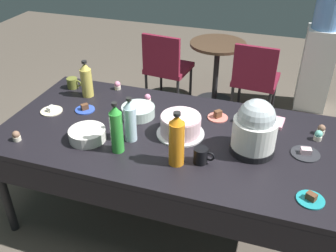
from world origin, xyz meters
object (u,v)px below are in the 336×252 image
object	(u,v)px
dessert_plate_cobalt	(85,109)
cupcake_mint	(321,130)
dessert_plate_coral	(218,116)
cupcake_lemon	(318,136)
cupcake_berry	(16,136)
glass_salad_bowl	(138,111)
dessert_plate_cream	(51,110)
cupcake_cocoa	(148,99)
dessert_plate_teal	(311,199)
soda_bottle_water	(130,121)
cupcake_rose	(240,118)
maroon_chair_right	(255,76)
dessert_plate_charcoal	(305,153)
maroon_chair_left	(166,65)
water_cooler	(319,57)
soda_bottle_ginger_ale	(86,80)
cupcake_vanilla	(117,86)
potluck_table	(168,140)
soda_bottle_lime_soda	(116,129)
coffee_mug_black	(201,156)
coffee_mug_olive	(73,83)
round_cafe_table	(217,62)
soda_bottle_orange_juice	(177,140)
slow_cooker	(255,128)
ceramic_snack_bowl	(87,135)

from	to	relation	value
dessert_plate_cobalt	cupcake_mint	distance (m)	1.61
dessert_plate_coral	cupcake_lemon	distance (m)	0.66
cupcake_berry	glass_salad_bowl	bearing A→B (deg)	40.30
dessert_plate_cream	cupcake_cocoa	world-z (taller)	cupcake_cocoa
dessert_plate_teal	soda_bottle_water	distance (m)	1.11
cupcake_rose	maroon_chair_right	distance (m)	1.38
dessert_plate_charcoal	cupcake_rose	xyz separation A→B (m)	(-0.43, 0.25, 0.02)
maroon_chair_left	water_cooler	world-z (taller)	water_cooler
dessert_plate_coral	maroon_chair_right	distance (m)	1.38
soda_bottle_ginger_ale	water_cooler	world-z (taller)	water_cooler
soda_bottle_ginger_ale	maroon_chair_left	bearing A→B (deg)	82.11
cupcake_vanilla	maroon_chair_right	distance (m)	1.54
potluck_table	maroon_chair_left	size ratio (longest dim) A/B	2.59
cupcake_vanilla	cupcake_mint	xyz separation A→B (m)	(1.52, -0.18, 0.00)
maroon_chair_right	soda_bottle_lime_soda	bearing A→B (deg)	-107.91
cupcake_mint	dessert_plate_cream	bearing A→B (deg)	-170.77
dessert_plate_coral	coffee_mug_black	bearing A→B (deg)	-89.02
cupcake_cocoa	dessert_plate_teal	bearing A→B (deg)	-31.64
cupcake_berry	maroon_chair_left	distance (m)	2.06
cupcake_rose	potluck_table	bearing A→B (deg)	-146.31
coffee_mug_black	glass_salad_bowl	bearing A→B (deg)	145.16
cupcake_cocoa	soda_bottle_water	distance (m)	0.51
dessert_plate_coral	cupcake_mint	xyz separation A→B (m)	(0.67, 0.01, 0.02)
cupcake_vanilla	cupcake_cocoa	bearing A→B (deg)	-23.08
maroon_chair_left	cupcake_mint	bearing A→B (deg)	-41.76
glass_salad_bowl	cupcake_mint	size ratio (longest dim) A/B	3.45
dessert_plate_cobalt	coffee_mug_olive	size ratio (longest dim) A/B	1.15
dessert_plate_coral	round_cafe_table	size ratio (longest dim) A/B	0.20
potluck_table	soda_bottle_orange_juice	world-z (taller)	soda_bottle_orange_juice
cupcake_rose	dessert_plate_teal	bearing A→B (deg)	-54.61
dessert_plate_coral	dessert_plate_cream	distance (m)	1.18
dessert_plate_coral	cupcake_vanilla	xyz separation A→B (m)	(-0.85, 0.19, 0.02)
cupcake_rose	soda_bottle_ginger_ale	world-z (taller)	soda_bottle_ginger_ale
dessert_plate_cream	cupcake_berry	distance (m)	0.38
maroon_chair_right	cupcake_lemon	bearing A→B (deg)	-69.53
slow_cooker	cupcake_mint	bearing A→B (deg)	39.39
dessert_plate_charcoal	soda_bottle_lime_soda	world-z (taller)	soda_bottle_lime_soda
coffee_mug_olive	maroon_chair_left	bearing A→B (deg)	73.82
ceramic_snack_bowl	round_cafe_table	size ratio (longest dim) A/B	0.32
cupcake_rose	coffee_mug_black	distance (m)	0.54
dessert_plate_cream	soda_bottle_ginger_ale	size ratio (longest dim) A/B	0.54
dessert_plate_cream	cupcake_berry	xyz separation A→B (m)	(-0.00, -0.38, 0.02)
cupcake_mint	cupcake_lemon	bearing A→B (deg)	-103.54
cupcake_rose	soda_bottle_water	xyz separation A→B (m)	(-0.62, -0.43, 0.11)
cupcake_berry	soda_bottle_orange_juice	xyz separation A→B (m)	(1.02, 0.09, 0.13)
slow_cooker	potluck_table	bearing A→B (deg)	176.43
soda_bottle_lime_soda	water_cooler	distance (m)	2.71
soda_bottle_ginger_ale	soda_bottle_orange_juice	bearing A→B (deg)	-33.53
dessert_plate_charcoal	soda_bottle_ginger_ale	xyz separation A→B (m)	(-1.60, 0.27, 0.12)
dessert_plate_charcoal	cupcake_vanilla	xyz separation A→B (m)	(-1.43, 0.44, 0.02)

